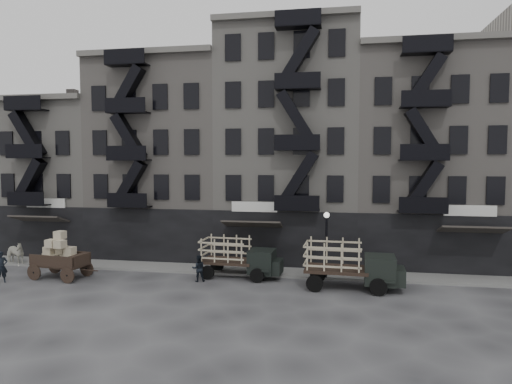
% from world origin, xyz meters
% --- Properties ---
extents(ground, '(140.00, 140.00, 0.00)m').
position_xyz_m(ground, '(0.00, 0.00, 0.00)').
color(ground, '#38383A').
rests_on(ground, ground).
extents(sidewalk, '(55.00, 2.50, 0.15)m').
position_xyz_m(sidewalk, '(0.00, 3.75, 0.07)').
color(sidewalk, slate).
rests_on(sidewalk, ground).
extents(building_west, '(10.00, 11.35, 13.20)m').
position_xyz_m(building_west, '(-20.00, 9.83, 6.00)').
color(building_west, '#99958D').
rests_on(building_west, ground).
extents(building_midwest, '(10.00, 11.35, 16.20)m').
position_xyz_m(building_midwest, '(-10.00, 9.83, 7.50)').
color(building_midwest, gray).
rests_on(building_midwest, ground).
extents(building_center, '(10.00, 11.35, 18.20)m').
position_xyz_m(building_center, '(-0.00, 9.82, 8.50)').
color(building_center, '#99958D').
rests_on(building_center, ground).
extents(building_mideast, '(10.00, 11.35, 16.20)m').
position_xyz_m(building_mideast, '(10.00, 9.83, 7.50)').
color(building_mideast, gray).
rests_on(building_mideast, ground).
extents(lamp_post, '(0.36, 0.36, 4.28)m').
position_xyz_m(lamp_post, '(3.00, 2.60, 2.78)').
color(lamp_post, black).
rests_on(lamp_post, ground).
extents(horse, '(2.25, 1.50, 1.74)m').
position_xyz_m(horse, '(-19.06, 2.60, 0.87)').
color(horse, beige).
rests_on(horse, ground).
extents(wagon, '(3.74, 2.34, 2.98)m').
position_xyz_m(wagon, '(-13.78, -0.01, 1.70)').
color(wagon, black).
rests_on(wagon, ground).
extents(stake_truck_west, '(5.26, 2.41, 2.59)m').
position_xyz_m(stake_truck_west, '(-2.53, 2.20, 1.48)').
color(stake_truck_west, black).
rests_on(stake_truck_west, ground).
extents(stake_truck_east, '(5.74, 2.57, 2.83)m').
position_xyz_m(stake_truck_east, '(4.44, 0.76, 1.62)').
color(stake_truck_east, black).
rests_on(stake_truck_east, ground).
extents(pedestrian_west, '(0.82, 0.84, 1.95)m').
position_xyz_m(pedestrian_west, '(-16.61, -1.62, 0.98)').
color(pedestrian_west, black).
rests_on(pedestrian_west, ground).
extents(pedestrian_mid, '(0.97, 0.87, 1.65)m').
position_xyz_m(pedestrian_mid, '(-4.78, 0.77, 0.83)').
color(pedestrian_mid, black).
rests_on(pedestrian_mid, ground).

